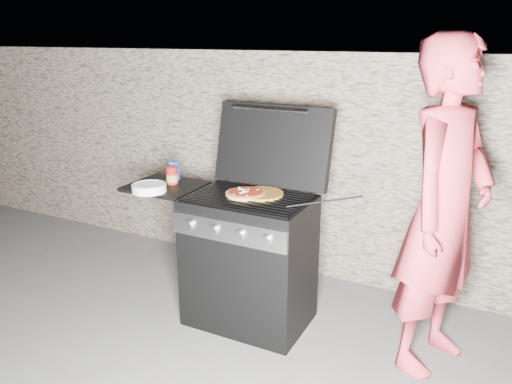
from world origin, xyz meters
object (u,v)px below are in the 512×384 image
at_px(sauce_jar, 172,175).
at_px(pizza_topped, 246,193).
at_px(person, 445,210).
at_px(gas_grill, 218,253).

bearing_deg(sauce_jar, pizza_topped, -1.83).
bearing_deg(pizza_topped, person, 4.83).
height_order(sauce_jar, person, person).
bearing_deg(gas_grill, person, 4.87).
bearing_deg(person, gas_grill, 114.22).
xyz_separation_m(pizza_topped, sauce_jar, (-0.60, 0.02, 0.04)).
xyz_separation_m(gas_grill, sauce_jar, (-0.39, 0.04, 0.51)).
height_order(pizza_topped, sauce_jar, sauce_jar).
relative_size(gas_grill, person, 0.69).
xyz_separation_m(pizza_topped, person, (1.22, 0.10, 0.05)).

